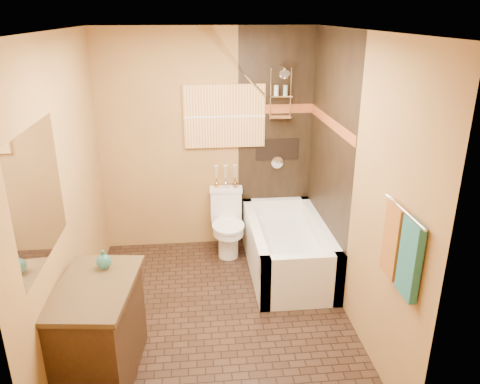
{
  "coord_description": "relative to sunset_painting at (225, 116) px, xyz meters",
  "views": [
    {
      "loc": [
        -0.17,
        -3.63,
        2.63
      ],
      "look_at": [
        0.25,
        0.4,
        1.06
      ],
      "focal_mm": 35.0,
      "sensor_mm": 36.0,
      "label": 1
    }
  ],
  "objects": [
    {
      "name": "sunset_painting",
      "position": [
        0.0,
        0.0,
        0.0
      ],
      "size": [
        0.9,
        0.04,
        0.7
      ],
      "primitive_type": "cube",
      "color": "#C6762E",
      "rests_on": "wall_back"
    },
    {
      "name": "ceiling",
      "position": [
        -0.2,
        -1.48,
        0.95
      ],
      "size": [
        3.0,
        3.0,
        0.0
      ],
      "primitive_type": "plane",
      "color": "silver",
      "rests_on": "wall_back"
    },
    {
      "name": "wall_back",
      "position": [
        -0.2,
        0.02,
        -0.3
      ],
      "size": [
        2.4,
        0.02,
        2.5
      ],
      "primitive_type": "cube",
      "color": "#A88141",
      "rests_on": "floor"
    },
    {
      "name": "wall_left",
      "position": [
        -1.4,
        -1.48,
        -0.3
      ],
      "size": [
        0.02,
        3.0,
        2.5
      ],
      "primitive_type": "cube",
      "color": "#A88141",
      "rests_on": "floor"
    },
    {
      "name": "wall_right",
      "position": [
        1.0,
        -1.48,
        -0.3
      ],
      "size": [
        0.02,
        3.0,
        2.5
      ],
      "primitive_type": "cube",
      "color": "#A88141",
      "rests_on": "floor"
    },
    {
      "name": "vanity",
      "position": [
        -1.12,
        -2.12,
        -1.15
      ],
      "size": [
        0.65,
        0.95,
        0.79
      ],
      "rotation": [
        0.0,
        0.0,
        -0.12
      ],
      "color": "black",
      "rests_on": "floor"
    },
    {
      "name": "alcove_tile_back",
      "position": [
        0.58,
        0.01,
        -0.3
      ],
      "size": [
        0.85,
        0.01,
        2.5
      ],
      "primitive_type": "cube",
      "color": "black",
      "rests_on": "wall_back"
    },
    {
      "name": "mosaic_band_right",
      "position": [
        0.98,
        -0.73,
        0.07
      ],
      "size": [
        0.01,
        1.5,
        0.1
      ],
      "primitive_type": "cube",
      "color": "maroon",
      "rests_on": "alcove_tile_right"
    },
    {
      "name": "towel_rust",
      "position": [
        0.96,
        -2.4,
        -0.37
      ],
      "size": [
        0.05,
        0.22,
        0.52
      ],
      "primitive_type": "cube",
      "color": "#915D1A",
      "rests_on": "towel_bar"
    },
    {
      "name": "toilet",
      "position": [
        0.0,
        -0.25,
        -1.18
      ],
      "size": [
        0.38,
        0.56,
        0.74
      ],
      "rotation": [
        0.0,
        0.0,
        -0.06
      ],
      "color": "white",
      "rests_on": "floor"
    },
    {
      "name": "alcove_niche",
      "position": [
        0.6,
        0.01,
        -0.4
      ],
      "size": [
        0.5,
        0.01,
        0.25
      ],
      "primitive_type": "cube",
      "color": "black",
      "rests_on": "alcove_tile_back"
    },
    {
      "name": "alcove_tile_right",
      "position": [
        0.99,
        -0.73,
        -0.3
      ],
      "size": [
        0.01,
        1.5,
        2.5
      ],
      "primitive_type": "cube",
      "color": "black",
      "rests_on": "wall_right"
    },
    {
      "name": "towel_bar",
      "position": [
        0.95,
        -2.53,
        -0.1
      ],
      "size": [
        0.02,
        0.55,
        0.02
      ],
      "primitive_type": "cylinder",
      "rotation": [
        1.57,
        0.0,
        0.0
      ],
      "color": "silver",
      "rests_on": "wall_right"
    },
    {
      "name": "wall_front",
      "position": [
        -0.2,
        -2.98,
        -0.3
      ],
      "size": [
        2.4,
        0.02,
        2.5
      ],
      "primitive_type": "cube",
      "color": "#A88141",
      "rests_on": "floor"
    },
    {
      "name": "bathtub",
      "position": [
        0.6,
        -0.73,
        -1.33
      ],
      "size": [
        0.8,
        1.5,
        0.55
      ],
      "color": "white",
      "rests_on": "floor"
    },
    {
      "name": "vanity_mirror",
      "position": [
        -1.38,
        -2.12,
        -0.05
      ],
      "size": [
        0.01,
        1.0,
        0.9
      ],
      "primitive_type": "cube",
      "color": "white",
      "rests_on": "wall_left"
    },
    {
      "name": "floor",
      "position": [
        -0.2,
        -1.48,
        -1.55
      ],
      "size": [
        3.0,
        3.0,
        0.0
      ],
      "primitive_type": "plane",
      "color": "black",
      "rests_on": "ground"
    },
    {
      "name": "shower_fixtures",
      "position": [
        0.6,
        -0.1,
        0.12
      ],
      "size": [
        0.24,
        0.33,
        1.16
      ],
      "color": "silver",
      "rests_on": "floor"
    },
    {
      "name": "teal_bottle",
      "position": [
        -1.07,
        -1.89,
        -0.68
      ],
      "size": [
        0.13,
        0.13,
        0.18
      ],
      "primitive_type": null,
      "rotation": [
        0.0,
        0.0,
        -0.11
      ],
      "color": "#246E60",
      "rests_on": "vanity"
    },
    {
      "name": "mosaic_band_back",
      "position": [
        0.58,
        0.0,
        0.07
      ],
      "size": [
        0.85,
        0.01,
        0.1
      ],
      "primitive_type": "cube",
      "color": "maroon",
      "rests_on": "alcove_tile_back"
    },
    {
      "name": "towel_teal",
      "position": [
        0.96,
        -2.66,
        -0.37
      ],
      "size": [
        0.05,
        0.22,
        0.52
      ],
      "primitive_type": "cube",
      "color": "#1B5A51",
      "rests_on": "towel_bar"
    },
    {
      "name": "curtain_rod",
      "position": [
        0.2,
        -0.73,
        0.47
      ],
      "size": [
        0.03,
        1.55,
        0.03
      ],
      "primitive_type": "cylinder",
      "rotation": [
        1.57,
        0.0,
        0.0
      ],
      "color": "silver",
      "rests_on": "wall_back"
    },
    {
      "name": "bud_vases",
      "position": [
        -0.0,
        -0.08,
        -0.67
      ],
      "size": [
        0.27,
        0.06,
        0.27
      ],
      "color": "gold",
      "rests_on": "toilet"
    }
  ]
}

